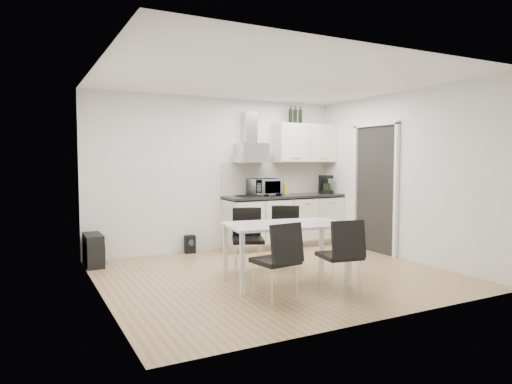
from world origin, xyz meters
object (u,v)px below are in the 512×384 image
chair_near_right (339,257)px  guitar_amp (93,250)px  kitchenette (285,200)px  floor_speaker (190,244)px  chair_far_left (248,241)px  dining_table (286,229)px  chair_far_right (286,237)px  chair_near_left (275,262)px

chair_near_right → guitar_amp: bearing=138.7°
kitchenette → floor_speaker: bearing=174.6°
chair_far_left → kitchenette: bearing=-113.1°
kitchenette → chair_far_left: size_ratio=2.86×
dining_table → chair_far_left: bearing=116.5°
kitchenette → floor_speaker: kitchenette is taller
chair_far_right → chair_near_left: bearing=82.3°
kitchenette → chair_near_right: (-1.01, -2.87, -0.39)m
dining_table → chair_near_left: 0.84m
dining_table → chair_far_left: size_ratio=1.80×
dining_table → guitar_amp: 2.92m
floor_speaker → chair_far_right: bearing=-52.5°
chair_far_left → chair_near_left: 1.31m
chair_far_left → chair_far_right: size_ratio=1.00×
dining_table → floor_speaker: bearing=110.0°
kitchenette → chair_far_right: 1.77m
kitchenette → chair_far_right: bearing=-120.7°
kitchenette → chair_far_right: kitchenette is taller
dining_table → chair_far_right: size_ratio=1.80×
kitchenette → guitar_amp: 3.36m
dining_table → chair_far_right: bearing=67.3°
chair_near_left → chair_far_left: bearing=68.8°
kitchenette → chair_near_left: bearing=-123.0°
chair_far_left → guitar_amp: 2.30m
kitchenette → chair_far_right: (-0.88, -1.48, -0.39)m
kitchenette → chair_near_right: kitchenette is taller
dining_table → chair_far_right: (0.40, 0.65, -0.23)m
chair_far_right → chair_near_right: same height
chair_far_left → guitar_amp: (-1.82, 1.40, -0.20)m
dining_table → guitar_amp: size_ratio=2.81×
dining_table → chair_near_left: chair_near_left is taller
dining_table → chair_far_right: chair_far_right is taller
chair_near_right → dining_table: bearing=119.4°
chair_near_right → guitar_amp: size_ratio=1.56×
guitar_amp → chair_far_left: bearing=-37.9°
chair_near_right → guitar_amp: 3.62m
kitchenette → chair_far_right: size_ratio=2.86×
chair_near_left → chair_near_right: (0.78, -0.11, 0.00)m
chair_near_left → guitar_amp: 3.08m
chair_near_left → floor_speaker: size_ratio=3.05×
kitchenette → chair_far_left: bearing=-135.1°
chair_near_right → chair_far_left: bearing=118.3°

